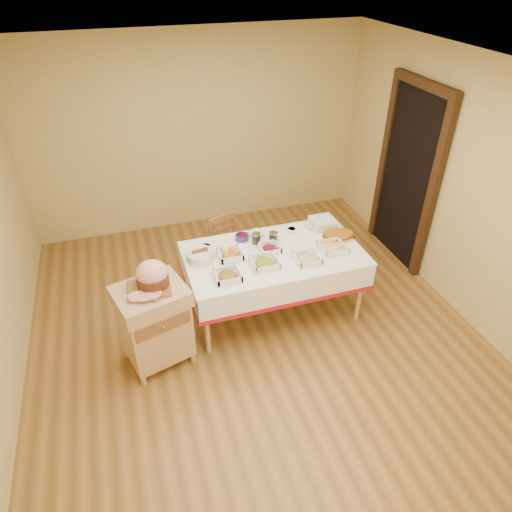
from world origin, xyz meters
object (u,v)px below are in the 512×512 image
Objects in this scene: brass_platter at (339,235)px; preserve_jar_right at (273,238)px; ham_on_board at (152,277)px; preserve_jar_left at (256,239)px; dining_table at (273,266)px; butcher_cart at (154,321)px; bread_basket at (200,256)px; dining_chair at (229,251)px; mustard_bottle at (226,254)px; plate_stack at (323,223)px.

preserve_jar_right is at bearing 170.16° from brass_platter.
preserve_jar_left is (1.14, 0.56, -0.17)m from ham_on_board.
brass_platter is at bearing 5.17° from dining_table.
butcher_cart is at bearing -164.36° from dining_table.
dining_table is 0.78m from bread_basket.
dining_chair is at bearing 129.80° from preserve_jar_right.
bread_basket is (-0.80, -0.09, -0.00)m from preserve_jar_right.
ham_on_board reaches higher than butcher_cart.
bread_basket is at bearing -173.41° from preserve_jar_right.
preserve_jar_right is at bearing 6.59° from bread_basket.
mustard_bottle is 0.26m from bread_basket.
bread_basket is at bearing 161.31° from mustard_bottle.
mustard_bottle is at bearing -150.71° from preserve_jar_left.
plate_stack is (0.70, 0.33, 0.21)m from dining_table.
plate_stack is at bearing 9.03° from bread_basket.
preserve_jar_left is at bearing 26.66° from butcher_cart.
preserve_jar_left is at bearing 29.29° from mustard_bottle.
dining_table is 6.67× the size of bread_basket.
dining_table is at bearing 15.64° from butcher_cart.
mustard_bottle is 0.62× the size of bread_basket.
preserve_jar_right is at bearing 72.09° from dining_table.
dining_table is 2.10× the size of butcher_cart.
ham_on_board is 2.35× the size of mustard_bottle.
ham_on_board is at bearing -158.35° from preserve_jar_right.
ham_on_board is 2.07m from plate_stack.
ham_on_board is at bearing -140.06° from bread_basket.
butcher_cart is at bearing -168.17° from brass_platter.
preserve_jar_right is at bearing -50.20° from dining_chair.
mustard_bottle is at bearing 25.36° from butcher_cart.
ham_on_board is (0.04, 0.03, 0.49)m from butcher_cart.
mustard_bottle reaches higher than plate_stack.
plate_stack is (1.19, 0.31, -0.03)m from mustard_bottle.
ham_on_board is 3.34× the size of preserve_jar_right.
dining_table is 1.35m from ham_on_board.
ham_on_board reaches higher than mustard_bottle.
preserve_jar_left is at bearing 167.60° from preserve_jar_right.
preserve_jar_right is at bearing -12.40° from preserve_jar_left.
preserve_jar_left is 0.44m from mustard_bottle.
bread_basket is (0.55, 0.46, 0.32)m from butcher_cart.
bread_basket is (0.51, 0.43, -0.17)m from ham_on_board.
dining_chair is 0.79m from bread_basket.
bread_basket is 1.51m from brass_platter.
ham_on_board is 1.43m from preserve_jar_right.
bread_basket is (-0.74, 0.10, 0.21)m from dining_table.
mustard_bottle reaches higher than bread_basket.
preserve_jar_left is (-0.11, 0.23, 0.21)m from dining_table.
preserve_jar_left reaches higher than brass_platter.
preserve_jar_right is at bearing -167.92° from plate_stack.
dining_table is 0.34m from preserve_jar_left.
brass_platter is (1.26, 0.05, -0.05)m from mustard_bottle.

